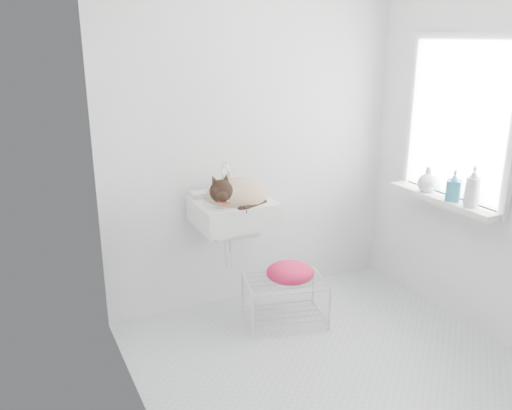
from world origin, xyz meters
name	(u,v)px	position (x,y,z in m)	size (l,w,h in m)	color
floor	(327,361)	(0.00, 0.00, 0.00)	(2.20, 2.00, 0.02)	silver
back_wall	(254,130)	(0.00, 1.00, 1.25)	(2.20, 0.02, 2.50)	white
right_wall	(484,141)	(1.10, 0.00, 1.25)	(0.02, 2.00, 2.50)	white
left_wall	(132,183)	(-1.10, 0.00, 1.25)	(0.02, 2.00, 2.50)	white
window_glass	(460,121)	(1.09, 0.20, 1.35)	(0.01, 0.80, 1.00)	white
window_frame	(458,121)	(1.07, 0.20, 1.35)	(0.04, 0.90, 1.10)	white
windowsill	(442,199)	(1.01, 0.20, 0.83)	(0.16, 0.88, 0.04)	white
sink	(233,200)	(-0.28, 0.74, 0.85)	(0.50, 0.44, 0.20)	white
faucet	(222,173)	(-0.28, 0.92, 0.99)	(0.18, 0.13, 0.18)	silver
cat	(236,195)	(-0.27, 0.72, 0.89)	(0.47, 0.40, 0.27)	tan
wire_rack	(285,301)	(0.00, 0.53, 0.15)	(0.52, 0.36, 0.31)	silver
towel	(290,278)	(0.01, 0.49, 0.34)	(0.32, 0.23, 0.13)	#D93F00
bottle_a	(470,207)	(1.00, -0.04, 0.85)	(0.08, 0.08, 0.22)	silver
bottle_b	(452,200)	(1.00, 0.11, 0.85)	(0.09, 0.09, 0.20)	teal
bottle_c	(427,191)	(1.00, 0.34, 0.85)	(0.14, 0.14, 0.18)	silver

